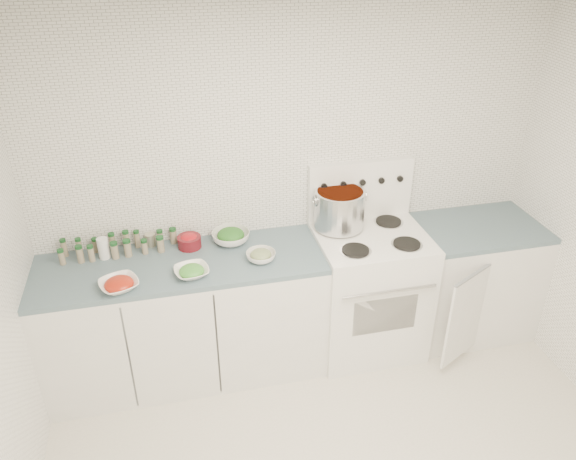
% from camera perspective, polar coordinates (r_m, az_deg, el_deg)
% --- Properties ---
extents(room_walls, '(3.54, 3.04, 2.52)m').
position_cam_1_polar(room_walls, '(2.46, 8.88, -2.67)').
color(room_walls, white).
rests_on(room_walls, ground).
extents(counter_left, '(1.85, 0.62, 0.90)m').
position_cam_1_polar(counter_left, '(3.93, -10.30, -8.80)').
color(counter_left, white).
rests_on(counter_left, ground).
extents(stove, '(0.76, 0.70, 1.36)m').
position_cam_1_polar(stove, '(4.12, 8.10, -5.80)').
color(stove, white).
rests_on(stove, ground).
extents(counter_right, '(0.89, 0.82, 0.90)m').
position_cam_1_polar(counter_right, '(4.47, 17.99, -4.67)').
color(counter_right, white).
rests_on(counter_right, ground).
extents(stock_pot, '(0.37, 0.35, 0.27)m').
position_cam_1_polar(stock_pot, '(3.88, 5.24, 2.32)').
color(stock_pot, silver).
rests_on(stock_pot, stove).
extents(bowl_tomato, '(0.29, 0.29, 0.08)m').
position_cam_1_polar(bowl_tomato, '(3.50, -16.79, -5.30)').
color(bowl_tomato, white).
rests_on(bowl_tomato, counter_left).
extents(bowl_snowpea, '(0.24, 0.24, 0.07)m').
position_cam_1_polar(bowl_snowpea, '(3.52, -9.76, -4.16)').
color(bowl_snowpea, white).
rests_on(bowl_snowpea, counter_left).
extents(bowl_broccoli, '(0.29, 0.29, 0.10)m').
position_cam_1_polar(bowl_broccoli, '(3.82, -5.83, -0.64)').
color(bowl_broccoli, white).
rests_on(bowl_broccoli, counter_left).
extents(bowl_zucchini, '(0.23, 0.23, 0.08)m').
position_cam_1_polar(bowl_zucchini, '(3.62, -2.77, -2.62)').
color(bowl_zucchini, white).
rests_on(bowl_zucchini, counter_left).
extents(bowl_pepper, '(0.16, 0.16, 0.10)m').
position_cam_1_polar(bowl_pepper, '(3.81, -10.00, -1.08)').
color(bowl_pepper, '#5A0F17').
rests_on(bowl_pepper, counter_left).
extents(salt_canister, '(0.09, 0.09, 0.14)m').
position_cam_1_polar(salt_canister, '(3.81, -18.24, -1.77)').
color(salt_canister, white).
rests_on(salt_canister, counter_left).
extents(tin_can, '(0.07, 0.07, 0.09)m').
position_cam_1_polar(tin_can, '(3.88, -13.80, -0.98)').
color(tin_can, '#B2AE97').
rests_on(tin_can, counter_left).
extents(spice_cluster, '(0.75, 0.16, 0.14)m').
position_cam_1_polar(spice_cluster, '(3.83, -16.85, -1.52)').
color(spice_cluster, gray).
rests_on(spice_cluster, counter_left).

